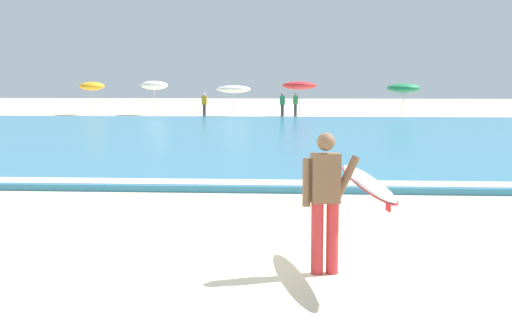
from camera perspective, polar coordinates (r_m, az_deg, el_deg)
The scene contains 12 objects.
ground_plane at distance 9.30m, azimuth -2.65°, elevation -7.95°, with size 160.00×160.00×0.00m, color beige.
sea at distance 28.13m, azimuth 1.63°, elevation 2.03°, with size 120.00×28.00×0.14m, color teal.
surf_foam at distance 14.82m, azimuth -0.23°, elevation -1.87°, with size 120.00×0.81×0.01m, color white.
surfer_with_board at distance 8.30m, azimuth 7.42°, elevation -2.53°, with size 1.12×2.42×1.73m.
beach_umbrella_0 at distance 48.31m, azimuth -13.58°, elevation 6.03°, with size 1.72×1.72×2.25m.
beach_umbrella_1 at distance 47.19m, azimuth -8.53°, elevation 6.20°, with size 1.85×1.89×2.39m.
beach_umbrella_2 at distance 45.13m, azimuth -1.89°, elevation 5.95°, with size 2.27×2.30×2.09m.
beach_umbrella_3 at distance 44.66m, azimuth 3.66°, elevation 6.24°, with size 2.25×2.28×2.34m.
beach_umbrella_4 at distance 43.92m, azimuth 12.24°, elevation 5.91°, with size 2.06×2.07×2.19m.
beachgoer_near_row_left at distance 43.04m, azimuth -4.35°, elevation 4.65°, with size 0.32×0.20×1.58m.
beachgoer_near_row_mid at distance 43.84m, azimuth 3.32°, elevation 4.70°, with size 0.32×0.20×1.58m.
beachgoer_near_row_right at distance 42.69m, azimuth 2.22°, elevation 4.65°, with size 0.32×0.20×1.58m.
Camera 1 is at (1.00, -8.95, 2.35)m, focal length 47.77 mm.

